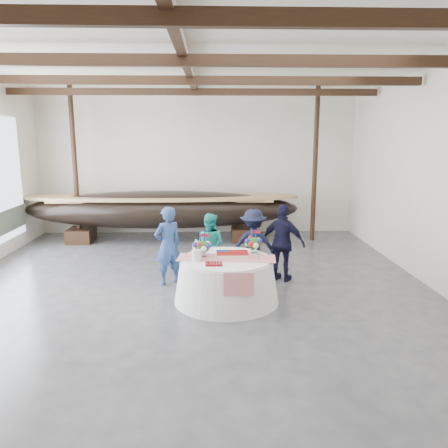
{
  "coord_description": "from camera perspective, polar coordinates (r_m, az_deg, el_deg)",
  "views": [
    {
      "loc": [
        0.4,
        -8.04,
        3.14
      ],
      "look_at": [
        0.71,
        1.29,
        1.22
      ],
      "focal_mm": 35.0,
      "sensor_mm": 36.0,
      "label": 1
    }
  ],
  "objects": [
    {
      "name": "longboat_display",
      "position": [
        13.08,
        -8.07,
        1.93
      ],
      "size": [
        8.1,
        1.62,
        1.52
      ],
      "color": "black",
      "rests_on": "ground"
    },
    {
      "name": "guest_man_right",
      "position": [
        9.51,
        7.72,
        -2.46
      ],
      "size": [
        1.06,
        0.87,
        1.69
      ],
      "primitive_type": "imported",
      "rotation": [
        0.0,
        0.0,
        2.59
      ],
      "color": "black",
      "rests_on": "ground"
    },
    {
      "name": "wall_back",
      "position": [
        14.08,
        -3.53,
        7.95
      ],
      "size": [
        10.0,
        0.02,
        4.5
      ],
      "primitive_type": "cube",
      "color": "silver",
      "rests_on": "ground"
    },
    {
      "name": "floor",
      "position": [
        8.64,
        -4.47,
        -9.73
      ],
      "size": [
        10.0,
        12.0,
        0.01
      ],
      "primitive_type": "cube",
      "color": "#3D3D42",
      "rests_on": "ground"
    },
    {
      "name": "banquet_table",
      "position": [
        8.39,
        0.31,
        -7.27
      ],
      "size": [
        1.99,
        1.99,
        0.85
      ],
      "color": "white",
      "rests_on": "ground"
    },
    {
      "name": "wall_front",
      "position": [
        2.26,
        -12.24,
        -11.75
      ],
      "size": [
        10.0,
        0.02,
        4.5
      ],
      "primitive_type": "cube",
      "color": "silver",
      "rests_on": "ground"
    },
    {
      "name": "guest_woman_teal",
      "position": [
        9.73,
        -1.92,
        -2.78
      ],
      "size": [
        0.84,
        0.74,
        1.45
      ],
      "primitive_type": "imported",
      "rotation": [
        0.0,
        0.0,
        2.82
      ],
      "color": "teal",
      "rests_on": "ground"
    },
    {
      "name": "pavilion_structure",
      "position": [
        8.91,
        -4.65,
        17.13
      ],
      "size": [
        9.8,
        11.76,
        4.5
      ],
      "color": "black",
      "rests_on": "ground"
    },
    {
      "name": "tabletop_items",
      "position": [
        8.38,
        0.16,
        -3.19
      ],
      "size": [
        1.89,
        1.04,
        0.4
      ],
      "color": "red",
      "rests_on": "banquet_table"
    },
    {
      "name": "guest_woman_blue",
      "position": [
        9.3,
        -7.34,
        -2.82
      ],
      "size": [
        0.73,
        0.67,
        1.68
      ],
      "primitive_type": "imported",
      "rotation": [
        0.0,
        0.0,
        3.7
      ],
      "color": "navy",
      "rests_on": "ground"
    },
    {
      "name": "ceiling",
      "position": [
        8.17,
        -5.0,
        21.15
      ],
      "size": [
        10.0,
        12.0,
        0.01
      ],
      "primitive_type": "cube",
      "color": "white",
      "rests_on": "wall_back"
    },
    {
      "name": "guest_man_left",
      "position": [
        9.6,
        3.82,
        -2.65
      ],
      "size": [
        1.03,
        0.61,
        1.56
      ],
      "primitive_type": "imported",
      "rotation": [
        0.0,
        0.0,
        3.11
      ],
      "color": "black",
      "rests_on": "ground"
    }
  ]
}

